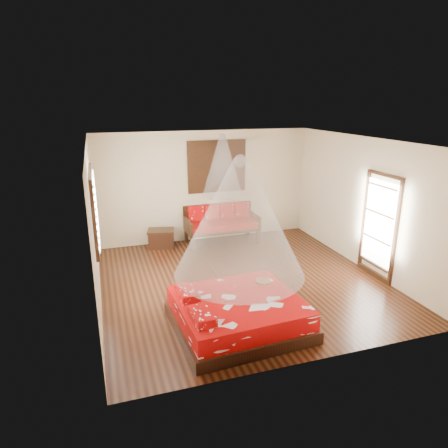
% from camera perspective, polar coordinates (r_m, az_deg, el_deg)
% --- Properties ---
extents(room, '(5.54, 5.54, 2.84)m').
position_cam_1_polar(room, '(7.71, 2.70, 1.33)').
color(room, black).
rests_on(room, ground).
extents(bed, '(2.12, 1.94, 0.63)m').
position_cam_1_polar(bed, '(6.56, 1.94, -12.65)').
color(bed, black).
rests_on(bed, floor).
extents(daybed, '(1.84, 0.82, 0.96)m').
position_cam_1_polar(daybed, '(10.22, -0.44, 0.28)').
color(daybed, black).
rests_on(daybed, floor).
extents(storage_chest, '(0.74, 0.60, 0.45)m').
position_cam_1_polar(storage_chest, '(10.04, -8.96, -2.02)').
color(storage_chest, black).
rests_on(storage_chest, floor).
extents(shutter_panel, '(1.52, 0.06, 1.32)m').
position_cam_1_polar(shutter_panel, '(10.21, -1.02, 8.22)').
color(shutter_panel, black).
rests_on(shutter_panel, wall_back).
extents(window_left, '(0.10, 1.74, 1.34)m').
position_cam_1_polar(window_left, '(7.37, -18.03, 2.12)').
color(window_left, black).
rests_on(window_left, wall_left).
extents(glazed_door, '(0.08, 1.02, 2.16)m').
position_cam_1_polar(glazed_door, '(8.64, 21.26, -0.39)').
color(glazed_door, black).
rests_on(glazed_door, floor).
extents(wine_tray, '(0.27, 0.27, 0.22)m').
position_cam_1_polar(wine_tray, '(7.00, 5.61, -7.84)').
color(wine_tray, brown).
rests_on(wine_tray, bed).
extents(mosquito_net_main, '(2.01, 2.01, 1.80)m').
position_cam_1_polar(mosquito_net_main, '(5.93, 2.25, 0.87)').
color(mosquito_net_main, white).
rests_on(mosquito_net_main, ceiling).
extents(mosquito_net_daybed, '(1.00, 1.00, 1.50)m').
position_cam_1_polar(mosquito_net_daybed, '(9.76, -0.22, 8.38)').
color(mosquito_net_daybed, white).
rests_on(mosquito_net_daybed, ceiling).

